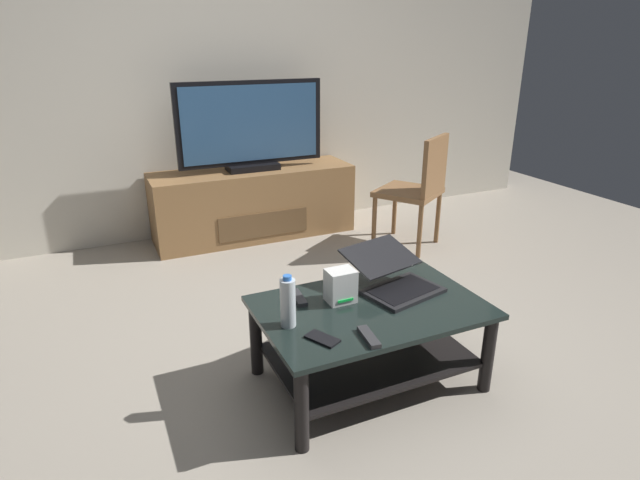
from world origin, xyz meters
TOP-DOWN VIEW (x-y plane):
  - ground_plane at (0.00, 0.00)m, footprint 7.68×7.68m
  - back_wall at (0.00, 2.22)m, footprint 6.40×0.12m
  - coffee_table at (0.04, -0.27)m, footprint 1.03×0.67m
  - media_cabinet at (0.17, 1.89)m, footprint 1.64×0.50m
  - television at (0.17, 1.87)m, footprint 1.18×0.20m
  - dining_chair at (1.25, 1.10)m, footprint 0.61×0.61m
  - laptop at (0.23, -0.17)m, footprint 0.44×0.48m
  - router_box at (-0.06, -0.18)m, footprint 0.13×0.11m
  - water_bottle_near at (-0.36, -0.29)m, footprint 0.07×0.07m
  - cell_phone at (-0.28, -0.45)m, footprint 0.13×0.16m
  - tv_remote at (-0.11, -0.52)m, footprint 0.06×0.16m
  - soundbar_remote at (-0.24, -0.08)m, footprint 0.06×0.16m

SIDE VIEW (x-z plane):
  - ground_plane at x=0.00m, z-range 0.00..0.00m
  - media_cabinet at x=0.17m, z-range 0.00..0.57m
  - coffee_table at x=0.04m, z-range 0.08..0.49m
  - cell_phone at x=-0.28m, z-range 0.41..0.42m
  - tv_remote at x=-0.11m, z-range 0.41..0.43m
  - soundbar_remote at x=-0.24m, z-range 0.41..0.43m
  - laptop at x=0.23m, z-range 0.38..0.56m
  - router_box at x=-0.06m, z-range 0.41..0.57m
  - dining_chair at x=1.25m, z-range 0.06..0.95m
  - water_bottle_near at x=-0.36m, z-range 0.41..0.64m
  - television at x=0.17m, z-range 0.56..1.25m
  - back_wall at x=0.00m, z-range 0.00..2.80m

